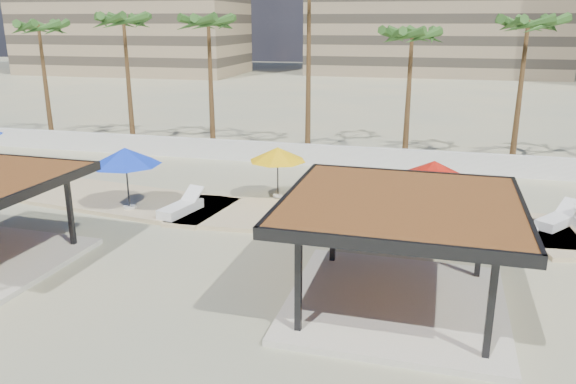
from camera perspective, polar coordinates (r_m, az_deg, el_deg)
name	(u,v)px	position (r m, az deg, el deg)	size (l,w,h in m)	color
ground	(270,294)	(17.25, -1.82, -10.32)	(200.00, 200.00, 0.00)	tan
promenade	(366,216)	(23.83, 7.96, -2.45)	(44.45, 7.97, 0.24)	#C6B284
boundary_wall	(349,157)	(31.87, 6.17, 3.58)	(56.00, 0.30, 1.20)	silver
pavilion_central	(399,243)	(16.08, 11.25, -5.14)	(6.55, 6.55, 3.26)	beige
umbrella_b	(278,154)	(25.32, -1.06, 3.85)	(2.62, 2.62, 2.32)	beige
umbrella_c	(434,169)	(23.31, 14.62, 2.28)	(3.28, 3.28, 2.38)	beige
umbrella_f	(125,156)	(24.53, -16.21, 3.48)	(3.78, 3.78, 2.68)	beige
lounger_a	(181,208)	(24.03, -10.78, -1.58)	(1.27, 2.49, 0.90)	white
lounger_c	(514,221)	(23.71, 22.00, -2.79)	(1.39, 2.56, 0.92)	white
lounger_d	(558,220)	(24.62, 25.72, -2.57)	(1.99, 2.29, 0.88)	white
palm_a	(39,32)	(41.62, -23.97, 14.67)	(3.00, 3.00, 8.39)	brown
palm_b	(124,25)	(38.61, -16.34, 15.93)	(3.00, 3.00, 8.81)	brown
palm_c	(209,27)	(35.42, -8.08, 16.25)	(3.00, 3.00, 8.71)	brown
palm_e	(412,40)	(33.16, 12.47, 14.87)	(3.00, 3.00, 8.03)	brown
palm_f	(527,29)	(33.65, 23.16, 14.97)	(3.00, 3.00, 8.64)	brown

